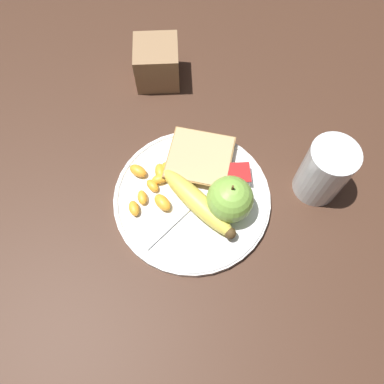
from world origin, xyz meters
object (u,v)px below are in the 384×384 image
bread_slice (200,159)px  jam_packet (236,175)px  fork (193,203)px  plate (192,198)px  condiment_caddy (157,63)px  banana (198,203)px  juice_glass (324,172)px  apple (230,199)px

bread_slice → jam_packet: same height
fork → jam_packet: (0.07, 0.04, 0.01)m
plate → fork: size_ratio=1.80×
condiment_caddy → jam_packet: bearing=-61.4°
banana → bread_slice: bearing=85.0°
plate → bread_slice: bearing=75.9°
plate → fork: (0.00, -0.01, 0.01)m
juice_glass → apple: size_ratio=1.34×
apple → banana: apple is taller
apple → fork: apple is taller
bread_slice → condiment_caddy: size_ratio=1.60×
banana → apple: bearing=-5.6°
apple → jam_packet: (0.02, 0.05, -0.03)m
plate → condiment_caddy: bearing=101.3°
jam_packet → condiment_caddy: bearing=118.6°
bread_slice → jam_packet: size_ratio=2.86×
banana → plate: bearing=116.8°
plate → bread_slice: 0.07m
jam_packet → condiment_caddy: condiment_caddy is taller
bread_slice → condiment_caddy: 0.21m
plate → condiment_caddy: condiment_caddy is taller
juice_glass → fork: bearing=-172.7°
juice_glass → condiment_caddy: size_ratio=1.37×
apple → jam_packet: size_ratio=1.83×
apple → bread_slice: 0.10m
juice_glass → jam_packet: juice_glass is taller
juice_glass → condiment_caddy: 0.36m
banana → juice_glass: bearing=9.5°
jam_packet → banana: bearing=-143.2°
bread_slice → fork: size_ratio=0.89×
banana → fork: 0.02m
fork → banana: bearing=-83.8°
bread_slice → fork: 0.08m
plate → banana: 0.03m
plate → banana: size_ratio=1.84×
bread_slice → fork: (-0.01, -0.08, -0.01)m
plate → banana: (0.01, -0.02, 0.02)m
juice_glass → fork: size_ratio=0.76×
condiment_caddy → bread_slice: bearing=-71.0°
plate → bread_slice: (0.02, 0.06, 0.02)m
fork → jam_packet: bearing=-12.7°
condiment_caddy → apple: bearing=-69.0°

